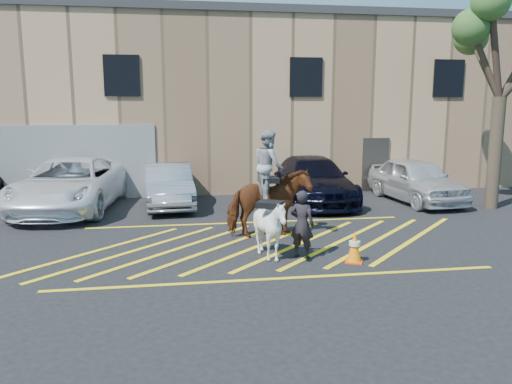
{
  "coord_description": "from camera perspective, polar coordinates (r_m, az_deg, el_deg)",
  "views": [
    {
      "loc": [
        -2.02,
        -12.44,
        3.56
      ],
      "look_at": [
        -0.04,
        0.2,
        1.3
      ],
      "focal_mm": 35.0,
      "sensor_mm": 36.0,
      "label": 1
    }
  ],
  "objects": [
    {
      "name": "hatching_zone",
      "position": [
        12.81,
        0.51,
        -6.09
      ],
      "size": [
        12.6,
        5.12,
        0.01
      ],
      "color": "yellow",
      "rests_on": "ground"
    },
    {
      "name": "car_blue_suv",
      "position": [
        18.45,
        6.53,
        1.38
      ],
      "size": [
        2.31,
        5.61,
        1.62
      ],
      "primitive_type": "imported",
      "rotation": [
        0.0,
        0.0,
        -0.01
      ],
      "color": "black",
      "rests_on": "ground"
    },
    {
      "name": "warehouse",
      "position": [
        24.51,
        -4.28,
        10.2
      ],
      "size": [
        32.42,
        10.2,
        7.3
      ],
      "color": "tan",
      "rests_on": "ground"
    },
    {
      "name": "car_white_pickup",
      "position": [
        18.04,
        -20.42,
        0.82
      ],
      "size": [
        3.54,
        6.55,
        1.75
      ],
      "primitive_type": "imported",
      "rotation": [
        0.0,
        0.0,
        -0.11
      ],
      "color": "white",
      "rests_on": "ground"
    },
    {
      "name": "traffic_cone",
      "position": [
        11.62,
        11.19,
        -6.13
      ],
      "size": [
        0.5,
        0.5,
        0.73
      ],
      "color": "#FF440A",
      "rests_on": "ground"
    },
    {
      "name": "mounted_bay",
      "position": [
        13.37,
        1.44,
        -0.29
      ],
      "size": [
        2.29,
        1.24,
        2.9
      ],
      "color": "brown",
      "rests_on": "ground"
    },
    {
      "name": "car_white_suv",
      "position": [
        19.29,
        17.79,
        1.32
      ],
      "size": [
        2.29,
        4.86,
        1.61
      ],
      "primitive_type": "imported",
      "rotation": [
        0.0,
        0.0,
        0.08
      ],
      "color": "silver",
      "rests_on": "ground"
    },
    {
      "name": "tree",
      "position": [
        18.94,
        26.51,
        15.47
      ],
      "size": [
        3.99,
        4.37,
        7.31
      ],
      "color": "#4E422F",
      "rests_on": "ground"
    },
    {
      "name": "car_silver_sedan",
      "position": [
        17.86,
        -9.96,
        0.77
      ],
      "size": [
        1.86,
        4.58,
        1.48
      ],
      "primitive_type": "imported",
      "rotation": [
        0.0,
        0.0,
        0.07
      ],
      "color": "#8E939B",
      "rests_on": "ground"
    },
    {
      "name": "ground",
      "position": [
        13.09,
        0.29,
        -5.76
      ],
      "size": [
        90.0,
        90.0,
        0.0
      ],
      "primitive_type": "plane",
      "color": "black",
      "rests_on": "ground"
    },
    {
      "name": "saddled_white",
      "position": [
        11.53,
        1.65,
        -4.15
      ],
      "size": [
        1.68,
        1.74,
        1.46
      ],
      "color": "silver",
      "rests_on": "ground"
    },
    {
      "name": "handler",
      "position": [
        11.67,
        5.28,
        -3.69
      ],
      "size": [
        0.7,
        0.65,
        1.61
      ],
      "primitive_type": "imported",
      "rotation": [
        0.0,
        0.0,
        2.53
      ],
      "color": "black",
      "rests_on": "ground"
    }
  ]
}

